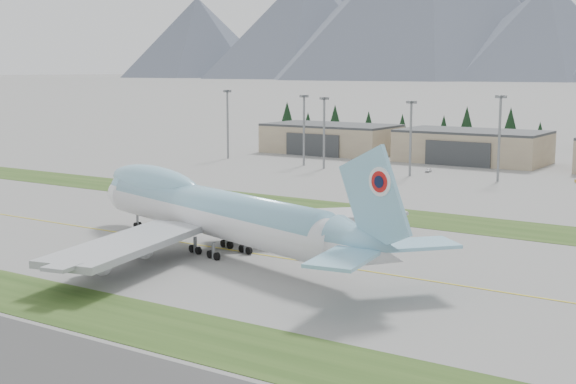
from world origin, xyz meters
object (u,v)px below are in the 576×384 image
Objects in this scene: service_vehicle_a at (428,172)px; hangar_center at (472,146)px; hangar_left at (331,139)px; boeing_747_freighter at (213,211)px.

hangar_center is at bearing 75.24° from service_vehicle_a.
hangar_center reaches higher than service_vehicle_a.
hangar_center is 13.17× the size of service_vehicle_a.
hangar_left is 1.00× the size of hangar_center.
boeing_747_freighter reaches higher than hangar_left.
hangar_left is 55.00m from hangar_center.
hangar_center is at bearing 0.00° from hangar_left.
boeing_747_freighter is 120.84m from service_vehicle_a.
boeing_747_freighter is 166.18m from hangar_left.
service_vehicle_a is (-12.90, 119.95, -7.03)m from boeing_747_freighter.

